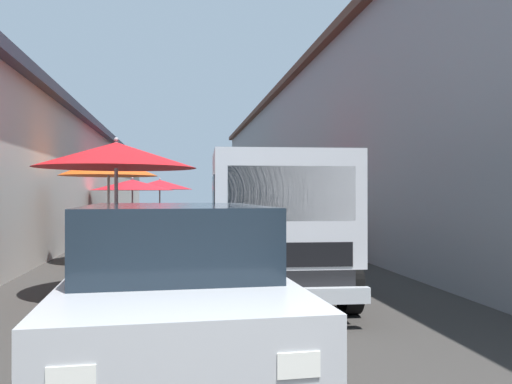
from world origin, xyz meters
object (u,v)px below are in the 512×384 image
(delivery_truck, at_px, (275,230))
(fruit_stall_far_left, at_px, (113,176))
(fruit_stall_near_right, at_px, (133,192))
(vendor_by_crates, at_px, (278,210))
(parked_scooter, at_px, (97,234))
(plastic_stool, at_px, (226,235))
(fruit_stall_far_right, at_px, (108,178))
(fruit_stall_near_left, at_px, (307,189))
(fruit_stall_mid_lane, at_px, (160,191))
(hatchback_car, at_px, (174,286))

(delivery_truck, bearing_deg, fruit_stall_far_left, 68.57)
(fruit_stall_near_right, distance_m, vendor_by_crates, 5.12)
(parked_scooter, xyz_separation_m, plastic_stool, (0.80, -3.61, -0.12))
(vendor_by_crates, height_order, plastic_stool, vendor_by_crates)
(fruit_stall_far_right, bearing_deg, fruit_stall_near_left, -79.61)
(fruit_stall_far_left, relative_size, delivery_truck, 0.49)
(fruit_stall_near_right, xyz_separation_m, plastic_stool, (-2.54, -2.92, -1.29))
(fruit_stall_mid_lane, height_order, delivery_truck, fruit_stall_mid_lane)
(fruit_stall_far_left, relative_size, plastic_stool, 5.59)
(fruit_stall_near_right, distance_m, hatchback_car, 13.74)
(delivery_truck, bearing_deg, hatchback_car, 151.71)
(fruit_stall_far_left, relative_size, fruit_stall_near_right, 0.87)
(fruit_stall_far_left, xyz_separation_m, delivery_truck, (-0.91, -2.32, -0.78))
(fruit_stall_far_right, height_order, vendor_by_crates, fruit_stall_far_right)
(fruit_stall_far_right, relative_size, fruit_stall_near_left, 0.99)
(fruit_stall_near_left, height_order, fruit_stall_mid_lane, fruit_stall_mid_lane)
(vendor_by_crates, height_order, parked_scooter, vendor_by_crates)
(parked_scooter, distance_m, plastic_stool, 3.70)
(fruit_stall_far_left, height_order, vendor_by_crates, fruit_stall_far_left)
(hatchback_car, distance_m, delivery_truck, 2.95)
(fruit_stall_far_right, relative_size, hatchback_car, 0.62)
(vendor_by_crates, xyz_separation_m, parked_scooter, (-3.71, 5.76, -0.51))
(vendor_by_crates, bearing_deg, fruit_stall_mid_lane, 64.36)
(delivery_truck, distance_m, plastic_stool, 8.54)
(fruit_stall_near_right, height_order, parked_scooter, fruit_stall_near_right)
(fruit_stall_far_right, relative_size, delivery_truck, 0.49)
(fruit_stall_near_right, height_order, delivery_truck, fruit_stall_near_right)
(fruit_stall_near_left, height_order, fruit_stall_near_right, fruit_stall_near_left)
(fruit_stall_mid_lane, distance_m, parked_scooter, 6.07)
(fruit_stall_mid_lane, height_order, vendor_by_crates, fruit_stall_mid_lane)
(delivery_truck, bearing_deg, fruit_stall_near_left, -18.05)
(hatchback_car, bearing_deg, fruit_stall_near_left, -21.38)
(fruit_stall_near_right, bearing_deg, parked_scooter, 168.30)
(fruit_stall_near_right, bearing_deg, delivery_truck, -165.49)
(fruit_stall_near_left, bearing_deg, fruit_stall_far_right, 100.39)
(hatchback_car, relative_size, plastic_stool, 9.17)
(fruit_stall_far_right, xyz_separation_m, fruit_stall_mid_lane, (8.58, -0.86, -0.24))
(hatchback_car, bearing_deg, delivery_truck, -28.29)
(fruit_stall_far_right, bearing_deg, delivery_truck, -149.20)
(fruit_stall_far_right, xyz_separation_m, fruit_stall_far_left, (-3.98, -0.59, -0.08))
(fruit_stall_near_right, relative_size, vendor_by_crates, 1.69)
(fruit_stall_far_left, relative_size, parked_scooter, 1.44)
(fruit_stall_far_right, distance_m, vendor_by_crates, 8.35)
(fruit_stall_mid_lane, xyz_separation_m, hatchback_car, (-16.04, -0.66, -0.93))
(fruit_stall_near_right, height_order, hatchback_car, fruit_stall_near_right)
(vendor_by_crates, relative_size, parked_scooter, 0.98)
(fruit_stall_far_right, distance_m, fruit_stall_mid_lane, 8.62)
(parked_scooter, height_order, plastic_stool, parked_scooter)
(delivery_truck, relative_size, plastic_stool, 11.48)
(fruit_stall_far_right, bearing_deg, fruit_stall_near_right, -0.50)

